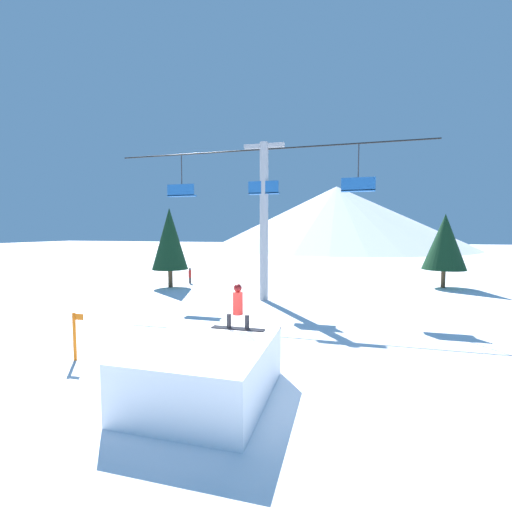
# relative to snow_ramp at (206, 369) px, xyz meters

# --- Properties ---
(ground_plane) EXTENTS (220.00, 220.00, 0.00)m
(ground_plane) POSITION_rel_snow_ramp_xyz_m (0.68, 0.45, -0.70)
(ground_plane) COLOR white
(mountain_ridge) EXTENTS (61.08, 61.08, 14.86)m
(mountain_ridge) POSITION_rel_snow_ramp_xyz_m (0.68, 78.14, 6.73)
(mountain_ridge) COLOR silver
(mountain_ridge) RESTS_ON ground_plane
(snow_ramp) EXTENTS (3.11, 3.78, 1.40)m
(snow_ramp) POSITION_rel_snow_ramp_xyz_m (0.00, 0.00, 0.00)
(snow_ramp) COLOR white
(snow_ramp) RESTS_ON ground_plane
(snowboarder) EXTENTS (1.53, 0.28, 1.28)m
(snowboarder) POSITION_rel_snow_ramp_xyz_m (0.44, 1.28, 1.33)
(snowboarder) COLOR black
(snowboarder) RESTS_ON snow_ramp
(chairlift) EXTENTS (18.76, 0.50, 9.32)m
(chairlift) POSITION_rel_snow_ramp_xyz_m (-1.43, 12.06, 4.64)
(chairlift) COLOR #9E9EA3
(chairlift) RESTS_ON ground_plane
(pine_tree_near) EXTENTS (2.61, 2.61, 5.84)m
(pine_tree_near) POSITION_rel_snow_ramp_xyz_m (-9.21, 14.87, 2.87)
(pine_tree_near) COLOR #4C3823
(pine_tree_near) RESTS_ON ground_plane
(pine_tree_far) EXTENTS (2.99, 2.99, 5.41)m
(pine_tree_far) POSITION_rel_snow_ramp_xyz_m (10.24, 19.87, 2.66)
(pine_tree_far) COLOR #4C3823
(pine_tree_far) RESTS_ON ground_plane
(trail_marker) EXTENTS (0.41, 0.10, 1.55)m
(trail_marker) POSITION_rel_snow_ramp_xyz_m (-5.02, 1.16, 0.13)
(trail_marker) COLOR orange
(trail_marker) RESTS_ON ground_plane
(distant_skier) EXTENTS (0.24, 0.24, 1.23)m
(distant_skier) POSITION_rel_snow_ramp_xyz_m (-8.65, 16.96, -0.03)
(distant_skier) COLOR black
(distant_skier) RESTS_ON ground_plane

